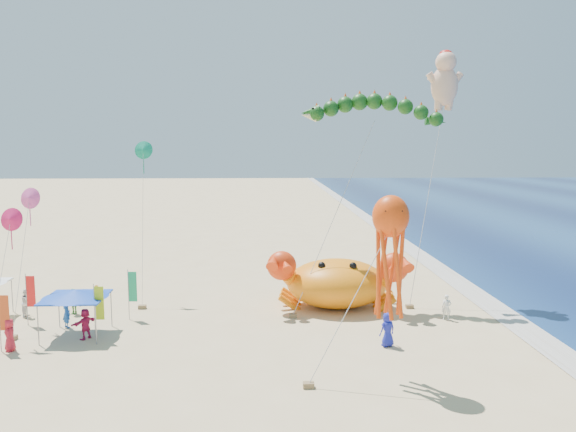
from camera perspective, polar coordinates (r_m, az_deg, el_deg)
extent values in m
plane|color=#D1B784|center=(34.55, 3.52, -11.16)|extent=(320.00, 320.00, 0.00)
plane|color=silver|center=(37.67, 22.30, -10.12)|extent=(320.00, 320.00, 0.00)
ellipsoid|color=orange|center=(38.32, 4.99, -6.81)|extent=(7.39, 6.36, 3.24)
sphere|color=red|center=(36.39, -0.41, -5.21)|extent=(1.93, 1.93, 1.93)
sphere|color=black|center=(36.78, 3.66, -5.09)|extent=(0.50, 0.50, 0.50)
sphere|color=red|center=(37.33, 10.84, -5.02)|extent=(1.93, 1.93, 1.93)
sphere|color=black|center=(37.05, 6.81, -5.03)|extent=(0.50, 0.50, 0.50)
cone|color=#113F11|center=(39.09, 2.28, 10.51)|extent=(1.33, 0.98, 1.09)
cylinder|color=#B2B2B2|center=(37.26, 4.87, 0.23)|extent=(5.92, 4.43, 12.48)
cube|color=olive|center=(36.18, 0.51, -10.09)|extent=(0.50, 0.35, 0.25)
ellipsoid|color=#FFBE9B|center=(42.58, 15.61, 12.60)|extent=(1.91, 1.58, 2.81)
sphere|color=#FFBE9B|center=(42.61, 15.76, 14.82)|extent=(1.47, 1.47, 1.47)
ellipsoid|color=red|center=(42.77, 15.75, 15.50)|extent=(0.95, 0.95, 0.67)
cylinder|color=#B2B2B2|center=(40.11, 13.97, 1.51)|extent=(3.22, 4.17, 13.83)
cube|color=olive|center=(39.02, 12.26, -8.97)|extent=(0.50, 0.35, 0.25)
ellipsoid|color=#ED440C|center=(25.85, 10.39, -0.03)|extent=(1.69, 1.52, 1.94)
cylinder|color=#B2B2B2|center=(25.85, 6.29, -9.10)|extent=(3.82, 1.01, 6.96)
cube|color=olive|center=(26.39, 2.10, -16.80)|extent=(0.50, 0.35, 0.25)
cylinder|color=gray|center=(34.01, -24.05, -10.13)|extent=(0.06, 0.06, 2.20)
cylinder|color=gray|center=(32.99, -18.94, -10.42)|extent=(0.06, 0.06, 2.20)
cylinder|color=gray|center=(36.79, -22.25, -8.75)|extent=(0.06, 0.06, 2.20)
cylinder|color=gray|center=(35.86, -17.50, -8.96)|extent=(0.06, 0.06, 2.20)
cube|color=#1540B7|center=(34.58, -20.77, -7.73)|extent=(3.36, 3.36, 0.08)
cone|color=#1540B7|center=(34.52, -20.79, -7.35)|extent=(3.69, 3.69, 0.45)
cylinder|color=gray|center=(41.34, -26.22, -7.24)|extent=(0.06, 0.06, 2.20)
cylinder|color=gray|center=(33.65, -19.05, -9.19)|extent=(0.05, 0.05, 3.20)
cube|color=#AFCB17|center=(33.44, -18.62, -8.39)|extent=(0.50, 0.04, 1.90)
cylinder|color=gray|center=(33.73, -27.25, -9.56)|extent=(0.05, 0.05, 3.20)
cube|color=#CF4519|center=(33.48, -26.86, -8.77)|extent=(0.50, 0.04, 1.90)
cylinder|color=gray|center=(37.81, -25.02, -7.69)|extent=(0.05, 0.05, 3.20)
cube|color=red|center=(37.58, -24.66, -6.97)|extent=(0.50, 0.04, 1.90)
cylinder|color=gray|center=(36.81, -15.90, -7.68)|extent=(0.05, 0.05, 3.20)
cube|color=#1CA96B|center=(36.63, -15.49, -6.93)|extent=(0.50, 0.04, 1.90)
imported|color=white|center=(39.83, -24.97, -7.98)|extent=(0.79, 0.96, 1.83)
imported|color=#F9AA2B|center=(39.58, -18.85, -7.87)|extent=(0.92, 1.06, 1.71)
imported|color=#1E55B0|center=(36.59, -21.58, -9.17)|extent=(0.75, 0.75, 1.75)
imported|color=white|center=(36.92, 15.80, -8.93)|extent=(0.68, 0.57, 1.59)
imported|color=red|center=(33.81, -26.43, -10.76)|extent=(0.78, 0.98, 1.75)
imported|color=#C82057|center=(34.14, -19.89, -10.26)|extent=(1.37, 1.63, 1.76)
imported|color=#1C23A4|center=(31.52, 10.08, -11.28)|extent=(1.08, 0.93, 1.88)
imported|color=#2D6622|center=(39.30, -20.97, -8.11)|extent=(1.19, 0.88, 1.65)
cone|color=#DE1859|center=(34.63, -26.37, -0.30)|extent=(1.30, 0.51, 1.32)
cylinder|color=#B2B2B2|center=(33.75, -26.70, -6.32)|extent=(0.55, 3.04, 6.57)
cube|color=olive|center=(33.23, -27.06, -12.47)|extent=(0.50, 0.35, 0.25)
cone|color=#0C8862|center=(41.49, -14.50, 6.53)|extent=(1.30, 0.51, 1.32)
cylinder|color=#B2B2B2|center=(40.35, -14.37, -0.97)|extent=(0.55, 3.04, 10.33)
cube|color=olive|center=(39.91, -14.24, -8.67)|extent=(0.50, 0.35, 0.25)
cone|color=#EA4EA2|center=(37.32, -24.80, 1.67)|extent=(1.30, 0.51, 1.32)
cylinder|color=#B2B2B2|center=(36.38, -25.02, -4.57)|extent=(0.55, 3.04, 7.48)
cube|color=olive|center=(35.86, -25.27, -10.94)|extent=(0.50, 0.35, 0.25)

